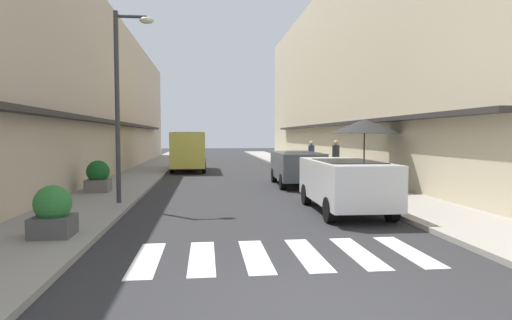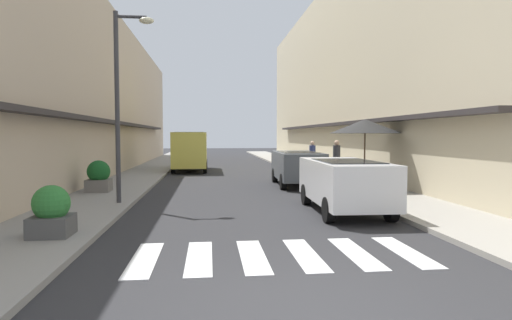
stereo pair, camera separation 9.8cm
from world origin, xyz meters
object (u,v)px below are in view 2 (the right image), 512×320
delivery_van (190,148)px  planter_corner (51,212)px  pedestrian_walking_near (337,159)px  pedestrian_walking_far (312,156)px  street_lamp (123,88)px  planter_midblock (99,176)px  parked_car_mid (297,164)px  parked_car_near (345,180)px  cafe_umbrella (365,126)px

delivery_van → planter_corner: delivery_van is taller
delivery_van → planter_corner: bearing=-96.7°
pedestrian_walking_near → pedestrian_walking_far: bearing=-148.4°
delivery_van → planter_corner: (-2.06, -17.53, -0.79)m
pedestrian_walking_near → delivery_van: bearing=-109.0°
delivery_van → street_lamp: size_ratio=0.94×
planter_midblock → pedestrian_walking_far: bearing=35.0°
planter_corner → planter_midblock: (-0.82, 7.12, 0.06)m
planter_midblock → street_lamp: bearing=-62.3°
parked_car_mid → planter_corner: (-6.96, -9.17, -0.31)m
planter_midblock → pedestrian_walking_near: (9.88, 3.23, 0.42)m
parked_car_near → delivery_van: bearing=108.2°
street_lamp → parked_car_mid: bearing=37.1°
parked_car_near → cafe_umbrella: (2.28, 4.60, 1.59)m
cafe_umbrella → pedestrian_walking_far: cafe_umbrella is taller
parked_car_mid → delivery_van: bearing=120.4°
cafe_umbrella → planter_corner: (-9.24, -7.22, -1.90)m
delivery_van → planter_midblock: delivery_van is taller
pedestrian_walking_far → planter_midblock: bearing=2.9°
planter_corner → pedestrian_walking_far: pedestrian_walking_far is taller
parked_car_mid → pedestrian_walking_far: size_ratio=2.47×
street_lamp → cafe_umbrella: bearing=18.3°
planter_corner → pedestrian_walking_near: pedestrian_walking_near is taller
parked_car_near → pedestrian_walking_far: bearing=80.9°
street_lamp → pedestrian_walking_far: street_lamp is taller
parked_car_near → pedestrian_walking_far: 11.35m
parked_car_mid → cafe_umbrella: 3.39m
planter_corner → pedestrian_walking_near: bearing=48.8°
delivery_van → pedestrian_walking_near: bearing=-45.7°
parked_car_near → pedestrian_walking_far: pedestrian_walking_far is taller
parked_car_mid → cafe_umbrella: bearing=-40.4°
cafe_umbrella → pedestrian_walking_near: 3.44m
planter_corner → planter_midblock: 7.17m
cafe_umbrella → planter_corner: cafe_umbrella is taller
planter_corner → pedestrian_walking_far: bearing=57.6°
parked_car_mid → pedestrian_walking_near: (2.10, 1.18, 0.17)m
pedestrian_walking_near → planter_corner: bearing=-14.5°
parked_car_near → planter_midblock: (-7.78, 4.50, -0.25)m
cafe_umbrella → planter_midblock: 10.23m
cafe_umbrella → planter_midblock: size_ratio=2.41×
pedestrian_walking_near → street_lamp: bearing=-28.0°
street_lamp → planter_midblock: street_lamp is taller
pedestrian_walking_far → parked_car_mid: bearing=36.8°
parked_car_near → planter_midblock: bearing=149.9°
parked_car_mid → planter_midblock: (-7.78, -2.05, -0.25)m
parked_car_mid → planter_midblock: size_ratio=3.77×
street_lamp → cafe_umbrella: 9.14m
planter_midblock → pedestrian_walking_near: bearing=18.1°
parked_car_near → street_lamp: (-6.34, 1.75, 2.68)m
parked_car_near → planter_corner: 7.44m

